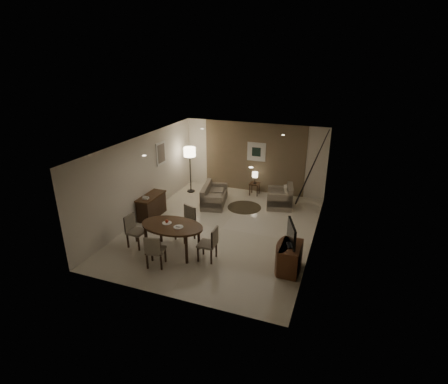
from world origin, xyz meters
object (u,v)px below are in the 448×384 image
at_px(dining_table, 173,239).
at_px(floor_lamp, 190,170).
at_px(chair_near, 156,250).
at_px(chair_left, 137,231).
at_px(sofa, 214,195).
at_px(armchair, 280,196).
at_px(chair_right, 207,244).
at_px(console_desk, 152,206).
at_px(chair_far, 185,224).
at_px(side_table, 255,189).
at_px(tv_cabinet, 290,258).

relative_size(dining_table, floor_lamp, 0.98).
relative_size(chair_near, floor_lamp, 0.51).
relative_size(dining_table, chair_left, 1.88).
height_order(sofa, armchair, armchair).
distance_m(chair_right, armchair, 4.18).
xyz_separation_m(sofa, armchair, (2.26, 0.56, 0.05)).
distance_m(dining_table, sofa, 3.46).
bearing_deg(chair_right, console_desk, -124.27).
relative_size(chair_left, chair_right, 1.00).
relative_size(chair_far, armchair, 1.08).
relative_size(chair_left, floor_lamp, 0.52).
distance_m(chair_far, chair_left, 1.36).
relative_size(sofa, armchair, 1.65).
height_order(dining_table, armchair, same).
relative_size(chair_left, side_table, 1.99).
distance_m(chair_left, floor_lamp, 4.39).
xyz_separation_m(console_desk, side_table, (2.67, 3.08, -0.14)).
bearing_deg(chair_left, chair_near, -119.60).
distance_m(side_table, floor_lamp, 2.59).
bearing_deg(side_table, tv_cabinet, -64.12).
xyz_separation_m(chair_far, armchair, (2.10, 3.28, -0.09)).
relative_size(console_desk, sofa, 0.79).
bearing_deg(chair_near, side_table, -113.17).
relative_size(tv_cabinet, chair_near, 0.99).
distance_m(tv_cabinet, floor_lamp, 6.18).
bearing_deg(chair_left, sofa, -10.76).
bearing_deg(chair_left, dining_table, -82.08).
distance_m(chair_far, sofa, 2.72).
height_order(tv_cabinet, chair_far, chair_far).
height_order(console_desk, floor_lamp, floor_lamp).
relative_size(chair_near, armchair, 0.99).
bearing_deg(chair_far, sofa, 114.55).
bearing_deg(side_table, console_desk, -130.96).
height_order(armchair, floor_lamp, floor_lamp).
height_order(dining_table, chair_near, chair_near).
relative_size(tv_cabinet, sofa, 0.59).
xyz_separation_m(sofa, floor_lamp, (-1.33, 0.81, 0.54)).
relative_size(chair_far, floor_lamp, 0.55).
xyz_separation_m(dining_table, chair_near, (-0.08, -0.74, 0.05)).
distance_m(chair_near, armchair, 5.23).
xyz_separation_m(chair_near, armchair, (2.17, 4.76, -0.04)).
bearing_deg(side_table, floor_lamp, -167.25).
bearing_deg(tv_cabinet, floor_lamp, 139.22).
xyz_separation_m(chair_near, floor_lamp, (-1.42, 5.01, 0.44)).
xyz_separation_m(dining_table, chair_right, (1.02, -0.02, 0.06)).
height_order(dining_table, chair_right, chair_right).
relative_size(tv_cabinet, chair_right, 0.97).
xyz_separation_m(dining_table, chair_far, (-0.01, 0.74, 0.09)).
relative_size(dining_table, armchair, 1.90).
height_order(tv_cabinet, dining_table, dining_table).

